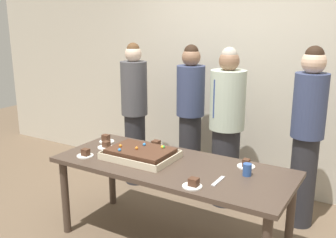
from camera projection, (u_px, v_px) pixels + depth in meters
interior_back_panel at (242, 60)px, 4.42m from camera, size 8.00×0.12×3.00m
party_table at (172, 173)px, 3.31m from camera, size 2.06×0.84×0.76m
sheet_cake at (141, 154)px, 3.42m from camera, size 0.62×0.44×0.11m
plated_slice_near_left at (246, 165)px, 3.22m from camera, size 0.15×0.15×0.07m
plated_slice_near_right at (193, 184)px, 2.84m from camera, size 0.15×0.15×0.07m
plated_slice_far_left at (106, 146)px, 3.70m from camera, size 0.15×0.15×0.06m
plated_slice_far_right at (85, 154)px, 3.47m from camera, size 0.15×0.15×0.07m
plated_slice_center_front at (106, 140)px, 3.87m from camera, size 0.15×0.15×0.08m
plated_slice_center_back at (156, 145)px, 3.71m from camera, size 0.15×0.15×0.07m
drink_cup_nearest at (247, 170)px, 3.04m from camera, size 0.07×0.07×0.10m
cake_server_utensil at (218, 181)px, 2.94m from camera, size 0.03×0.20×0.01m
person_serving_front at (227, 126)px, 4.02m from camera, size 0.37×0.37×1.70m
person_green_shirt_behind at (190, 116)px, 4.39m from camera, size 0.32×0.32×1.69m
person_striped_tie_right at (307, 134)px, 3.58m from camera, size 0.30×0.30×1.74m
person_far_right_suit at (135, 112)px, 4.56m from camera, size 0.31×0.31×1.70m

